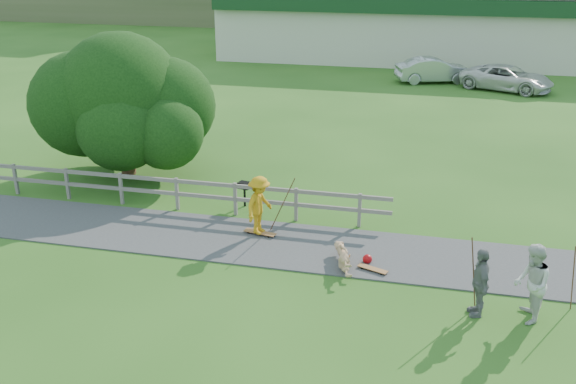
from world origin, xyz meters
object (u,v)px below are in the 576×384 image
spectator_b (480,282)px  car_white (507,78)px  skater_fallen (344,257)px  bbq (245,194)px  car_silver (434,70)px  spectator_a (532,284)px  skater_rider (259,208)px  tree (124,125)px

spectator_b → car_white: bearing=164.5°
skater_fallen → bbq: (-3.86, 3.49, 0.13)m
spectator_b → bbq: (-7.29, 5.10, -0.43)m
spectator_b → car_silver: (-1.68, 26.95, -0.09)m
spectator_a → car_white: (1.43, 25.66, -0.23)m
skater_rider → car_white: 24.30m
spectator_a → tree: size_ratio=0.26×
car_silver → car_white: bearing=-125.0°
skater_fallen → car_white: car_white is taller
car_white → bbq: size_ratio=6.17×
car_silver → tree: bearing=133.1°
skater_rider → spectator_b: skater_rider is taller
tree → bbq: size_ratio=8.65×
car_silver → skater_fallen: bearing=157.9°
tree → spectator_b: bearing=-29.7°
spectator_a → car_silver: size_ratio=0.41×
tree → spectator_a: bearing=-27.6°
car_white → bbq: (-9.85, -20.57, -0.30)m
skater_rider → car_silver: (4.50, 23.95, -0.13)m
car_white → bbq: 22.81m
spectator_b → tree: bearing=-129.5°
skater_rider → car_white: skater_rider is taller
skater_rider → skater_fallen: skater_rider is taller
spectator_b → tree: tree is taller
spectator_b → car_white: (2.56, 25.67, -0.13)m
bbq → car_silver: bearing=88.9°
car_silver → bbq: (-5.61, -21.85, -0.34)m
tree → skater_fallen: bearing=-31.3°
spectator_b → car_silver: spectator_b is taller
skater_rider → spectator_a: spectator_a is taller
spectator_a → car_silver: (-2.82, 26.94, -0.20)m
skater_rider → car_white: (8.74, 22.67, -0.16)m
skater_fallen → spectator_b: 3.83m
skater_fallen → skater_rider: bearing=136.8°
skater_fallen → spectator_a: spectator_a is taller
skater_fallen → bbq: size_ratio=1.89×
skater_rider → bbq: 2.42m
spectator_a → car_silver: spectator_a is taller
skater_rider → bbq: bearing=44.4°
skater_fallen → spectator_a: bearing=-35.8°
skater_rider → car_silver: 24.37m
car_silver → bbq: car_silver is taller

